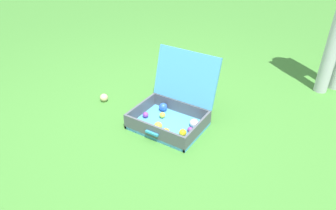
% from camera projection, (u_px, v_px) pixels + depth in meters
% --- Properties ---
extents(ground_plane, '(16.00, 16.00, 0.00)m').
position_uv_depth(ground_plane, '(164.00, 123.00, 2.53)').
color(ground_plane, '#3D7A2D').
extents(open_suitcase, '(0.56, 0.57, 0.54)m').
position_uv_depth(open_suitcase, '(173.00, 110.00, 2.47)').
color(open_suitcase, '#4799C6').
rests_on(open_suitcase, ground).
extents(stray_ball_on_grass, '(0.07, 0.07, 0.07)m').
position_uv_depth(stray_ball_on_grass, '(104.00, 98.00, 2.81)').
color(stray_ball_on_grass, '#D1B784').
rests_on(stray_ball_on_grass, ground).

